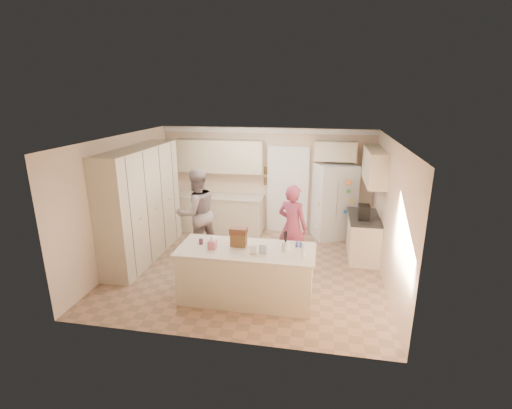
% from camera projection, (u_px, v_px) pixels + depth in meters
% --- Properties ---
extents(floor, '(5.20, 4.60, 0.02)m').
position_uv_depth(floor, '(248.00, 269.00, 7.48)').
color(floor, '#9C7359').
rests_on(floor, ground).
extents(ceiling, '(5.20, 4.60, 0.02)m').
position_uv_depth(ceiling, '(247.00, 138.00, 6.71)').
color(ceiling, white).
rests_on(ceiling, wall_back).
extents(wall_back, '(5.20, 0.02, 2.60)m').
position_uv_depth(wall_back, '(266.00, 180.00, 9.27)').
color(wall_back, beige).
rests_on(wall_back, ground).
extents(wall_front, '(5.20, 0.02, 2.60)m').
position_uv_depth(wall_front, '(213.00, 258.00, 4.92)').
color(wall_front, beige).
rests_on(wall_front, ground).
extents(wall_left, '(0.02, 4.60, 2.60)m').
position_uv_depth(wall_left, '(122.00, 200.00, 7.54)').
color(wall_left, beige).
rests_on(wall_left, ground).
extents(wall_right, '(0.02, 4.60, 2.60)m').
position_uv_depth(wall_right, '(390.00, 215.00, 6.65)').
color(wall_right, beige).
rests_on(wall_right, ground).
extents(crown_back, '(5.20, 0.08, 0.12)m').
position_uv_depth(crown_back, '(266.00, 130.00, 8.86)').
color(crown_back, white).
rests_on(crown_back, wall_back).
extents(pantry_bank, '(0.60, 2.60, 2.35)m').
position_uv_depth(pantry_bank, '(142.00, 204.00, 7.72)').
color(pantry_bank, beige).
rests_on(pantry_bank, floor).
extents(back_base_cab, '(2.20, 0.60, 0.88)m').
position_uv_depth(back_base_cab, '(219.00, 214.00, 9.43)').
color(back_base_cab, beige).
rests_on(back_base_cab, floor).
extents(back_countertop, '(2.24, 0.63, 0.04)m').
position_uv_depth(back_countertop, '(219.00, 197.00, 9.28)').
color(back_countertop, beige).
rests_on(back_countertop, back_base_cab).
extents(back_upper_cab, '(2.20, 0.35, 0.80)m').
position_uv_depth(back_upper_cab, '(219.00, 156.00, 9.12)').
color(back_upper_cab, beige).
rests_on(back_upper_cab, wall_back).
extents(doorway_opening, '(0.90, 0.06, 2.10)m').
position_uv_depth(doorway_opening, '(288.00, 191.00, 9.22)').
color(doorway_opening, black).
rests_on(doorway_opening, floor).
extents(doorway_casing, '(1.02, 0.03, 2.22)m').
position_uv_depth(doorway_casing, '(288.00, 191.00, 9.19)').
color(doorway_casing, white).
rests_on(doorway_casing, floor).
extents(wall_frame_upper, '(0.15, 0.02, 0.20)m').
position_uv_depth(wall_frame_upper, '(267.00, 171.00, 9.16)').
color(wall_frame_upper, brown).
rests_on(wall_frame_upper, wall_back).
extents(wall_frame_lower, '(0.15, 0.02, 0.20)m').
position_uv_depth(wall_frame_lower, '(267.00, 181.00, 9.23)').
color(wall_frame_lower, brown).
rests_on(wall_frame_lower, wall_back).
extents(refrigerator, '(1.09, 0.98, 1.80)m').
position_uv_depth(refrigerator, '(334.00, 201.00, 8.87)').
color(refrigerator, white).
rests_on(refrigerator, floor).
extents(fridge_seam, '(0.02, 0.02, 1.78)m').
position_uv_depth(fridge_seam, '(334.00, 206.00, 8.54)').
color(fridge_seam, gray).
rests_on(fridge_seam, refrigerator).
extents(fridge_dispenser, '(0.22, 0.03, 0.35)m').
position_uv_depth(fridge_dispenser, '(325.00, 195.00, 8.49)').
color(fridge_dispenser, black).
rests_on(fridge_dispenser, refrigerator).
extents(fridge_handle_l, '(0.02, 0.02, 0.85)m').
position_uv_depth(fridge_handle_l, '(333.00, 199.00, 8.49)').
color(fridge_handle_l, silver).
rests_on(fridge_handle_l, refrigerator).
extents(fridge_handle_r, '(0.02, 0.02, 0.85)m').
position_uv_depth(fridge_handle_r, '(337.00, 200.00, 8.47)').
color(fridge_handle_r, silver).
rests_on(fridge_handle_r, refrigerator).
extents(over_fridge_cab, '(0.95, 0.35, 0.45)m').
position_uv_depth(over_fridge_cab, '(335.00, 151.00, 8.58)').
color(over_fridge_cab, beige).
rests_on(over_fridge_cab, wall_back).
extents(right_base_cab, '(0.60, 1.20, 0.88)m').
position_uv_depth(right_base_cab, '(363.00, 237.00, 7.89)').
color(right_base_cab, beige).
rests_on(right_base_cab, floor).
extents(right_countertop, '(0.63, 1.24, 0.04)m').
position_uv_depth(right_countertop, '(364.00, 217.00, 7.76)').
color(right_countertop, '#2D2B28').
rests_on(right_countertop, right_base_cab).
extents(right_upper_cab, '(0.35, 1.50, 0.70)m').
position_uv_depth(right_upper_cab, '(374.00, 166.00, 7.62)').
color(right_upper_cab, beige).
rests_on(right_upper_cab, wall_right).
extents(coffee_maker, '(0.22, 0.28, 0.30)m').
position_uv_depth(coffee_maker, '(364.00, 212.00, 7.53)').
color(coffee_maker, black).
rests_on(coffee_maker, right_countertop).
extents(island_base, '(2.20, 0.90, 0.88)m').
position_uv_depth(island_base, '(246.00, 275.00, 6.28)').
color(island_base, beige).
rests_on(island_base, floor).
extents(island_top, '(2.28, 0.96, 0.05)m').
position_uv_depth(island_top, '(246.00, 250.00, 6.14)').
color(island_top, beige).
rests_on(island_top, island_base).
extents(utensil_crock, '(0.13, 0.13, 0.15)m').
position_uv_depth(utensil_crock, '(286.00, 246.00, 6.05)').
color(utensil_crock, white).
rests_on(utensil_crock, island_top).
extents(tissue_box, '(0.13, 0.13, 0.14)m').
position_uv_depth(tissue_box, '(212.00, 245.00, 6.12)').
color(tissue_box, '#D66F81').
rests_on(tissue_box, island_top).
extents(tissue_plume, '(0.08, 0.08, 0.08)m').
position_uv_depth(tissue_plume, '(212.00, 238.00, 6.08)').
color(tissue_plume, white).
rests_on(tissue_plume, tissue_box).
extents(dollhouse_body, '(0.26, 0.18, 0.22)m').
position_uv_depth(dollhouse_body, '(239.00, 240.00, 6.22)').
color(dollhouse_body, brown).
rests_on(dollhouse_body, island_top).
extents(dollhouse_roof, '(0.28, 0.20, 0.10)m').
position_uv_depth(dollhouse_roof, '(239.00, 231.00, 6.18)').
color(dollhouse_roof, '#592D1E').
rests_on(dollhouse_roof, dollhouse_body).
extents(jam_jar, '(0.07, 0.07, 0.09)m').
position_uv_depth(jam_jar, '(201.00, 242.00, 6.31)').
color(jam_jar, '#59263F').
rests_on(jam_jar, island_top).
extents(greeting_card_a, '(0.12, 0.06, 0.16)m').
position_uv_depth(greeting_card_a, '(253.00, 250.00, 5.90)').
color(greeting_card_a, white).
rests_on(greeting_card_a, island_top).
extents(greeting_card_b, '(0.12, 0.05, 0.16)m').
position_uv_depth(greeting_card_b, '(263.00, 249.00, 5.92)').
color(greeting_card_b, silver).
rests_on(greeting_card_b, island_top).
extents(water_bottle, '(0.07, 0.07, 0.24)m').
position_uv_depth(water_bottle, '(304.00, 250.00, 5.80)').
color(water_bottle, silver).
rests_on(water_bottle, island_top).
extents(shaker_salt, '(0.05, 0.05, 0.09)m').
position_uv_depth(shaker_salt, '(297.00, 244.00, 6.19)').
color(shaker_salt, '#334899').
rests_on(shaker_salt, island_top).
extents(shaker_pepper, '(0.05, 0.05, 0.09)m').
position_uv_depth(shaker_pepper, '(301.00, 245.00, 6.18)').
color(shaker_pepper, '#334899').
rests_on(shaker_pepper, island_top).
extents(teen_boy, '(1.17, 1.16, 1.91)m').
position_uv_depth(teen_boy, '(197.00, 213.00, 7.86)').
color(teen_boy, gray).
rests_on(teen_boy, floor).
extents(teen_girl, '(0.74, 0.63, 1.72)m').
position_uv_depth(teen_girl, '(292.00, 227.00, 7.32)').
color(teen_girl, '#A93F50').
rests_on(teen_girl, floor).
extents(fridge_magnets, '(0.76, 0.02, 1.44)m').
position_uv_depth(fridge_magnets, '(334.00, 206.00, 8.53)').
color(fridge_magnets, tan).
rests_on(fridge_magnets, refrigerator).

